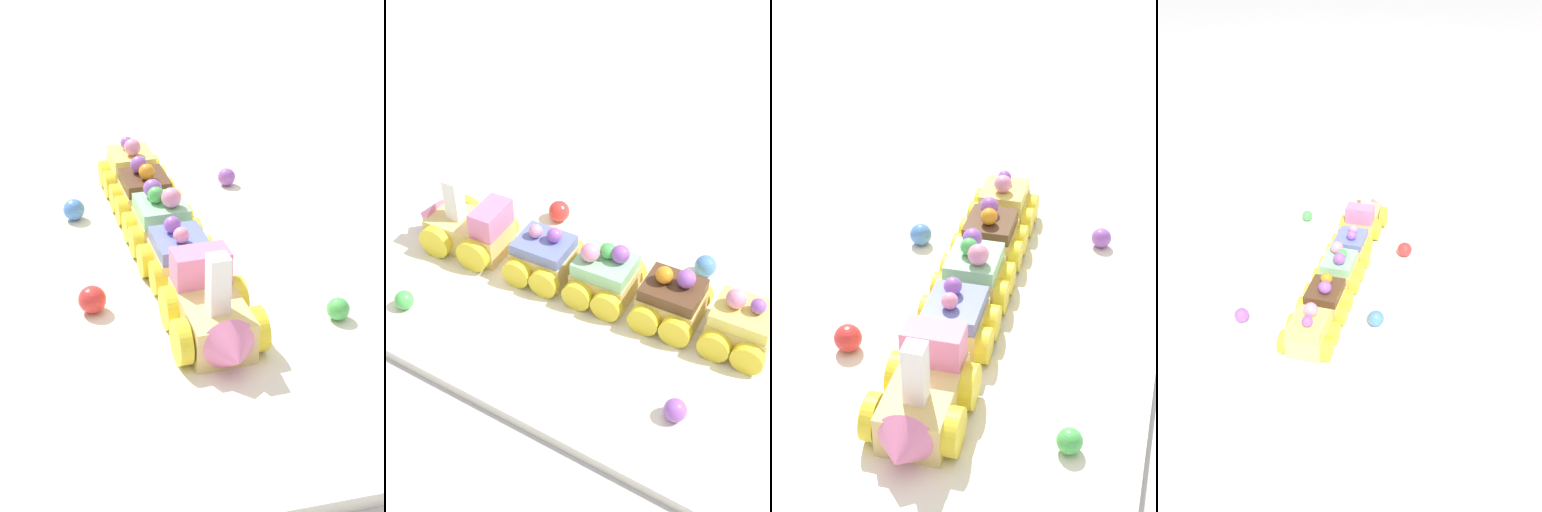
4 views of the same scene
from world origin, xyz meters
The scene contains 11 objects.
ground_plane centered at (0.00, 0.00, 0.00)m, with size 10.00×10.00×0.00m, color #B2B2B7.
display_board centered at (0.00, 0.00, 0.01)m, with size 0.66×0.41×0.01m, color white.
cake_train_locomotive centered at (0.14, 0.03, 0.04)m, with size 0.12×0.08×0.09m.
cake_car_blueberry centered at (0.04, 0.03, 0.03)m, with size 0.07×0.08×0.06m.
cake_car_mint centered at (-0.03, 0.02, 0.04)m, with size 0.07×0.08×0.07m.
cake_car_chocolate centered at (-0.11, 0.02, 0.04)m, with size 0.07×0.08×0.07m.
cake_car_lemon centered at (-0.18, 0.01, 0.04)m, with size 0.07×0.08×0.07m.
gumball_green centered at (0.14, 0.15, 0.02)m, with size 0.02×0.02×0.02m, color #4CBC56.
gumball_blue centered at (-0.11, -0.06, 0.02)m, with size 0.02×0.02×0.02m, color #4C84E0.
gumball_purple centered at (-0.17, 0.13, 0.02)m, with size 0.02×0.02×0.02m, color #9956C6.
gumball_red centered at (0.08, -0.06, 0.02)m, with size 0.03×0.03×0.03m, color red.
Camera 2 is at (-0.29, 0.50, 0.55)m, focal length 50.00 mm.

